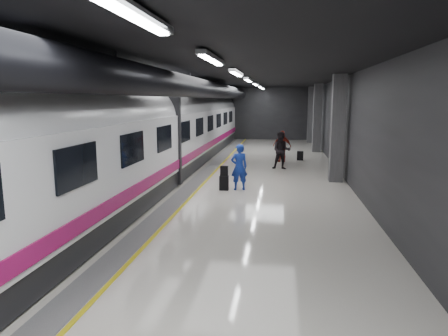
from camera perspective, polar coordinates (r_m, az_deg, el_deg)
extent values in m
plane|color=beige|center=(15.87, -0.03, -2.85)|extent=(40.00, 40.00, 0.00)
cube|color=black|center=(15.52, -0.03, 13.58)|extent=(10.00, 40.00, 0.02)
cube|color=#28282B|center=(35.42, 4.69, 7.74)|extent=(10.00, 0.02, 4.50)
cube|color=#28282B|center=(16.99, -17.03, 5.23)|extent=(0.02, 40.00, 4.50)
cube|color=#28282B|center=(15.62, 18.50, 4.80)|extent=(0.02, 40.00, 4.50)
cube|color=slate|center=(16.12, -4.79, -2.67)|extent=(0.65, 39.80, 0.01)
cube|color=yellow|center=(16.03, -3.40, -2.72)|extent=(0.10, 39.80, 0.01)
cylinder|color=black|center=(15.74, -4.82, 11.49)|extent=(0.80, 38.00, 0.80)
cube|color=silver|center=(4.72, -13.08, 21.01)|extent=(0.22, 2.60, 0.10)
cube|color=silver|center=(9.52, -1.74, 15.41)|extent=(0.22, 2.60, 0.10)
cube|color=silver|center=(14.45, 1.80, 13.46)|extent=(0.22, 2.60, 0.10)
cube|color=silver|center=(19.42, 3.51, 12.49)|extent=(0.22, 2.60, 0.10)
cube|color=silver|center=(24.40, 4.51, 11.91)|extent=(0.22, 2.60, 0.10)
cube|color=silver|center=(29.39, 5.18, 11.53)|extent=(0.22, 2.60, 0.10)
cube|color=silver|center=(33.38, 5.56, 11.30)|extent=(0.22, 2.60, 0.10)
cube|color=#515154|center=(17.52, 15.91, 5.41)|extent=(0.55, 0.55, 4.50)
cube|color=#515154|center=(27.45, 13.19, 6.95)|extent=(0.55, 0.55, 4.50)
cube|color=#515154|center=(33.43, 12.34, 7.44)|extent=(0.55, 0.55, 4.50)
cube|color=black|center=(16.57, -11.22, -1.27)|extent=(2.80, 38.00, 0.60)
cube|color=white|center=(16.37, -11.39, 3.55)|extent=(2.90, 38.00, 2.20)
cylinder|color=white|center=(16.30, -11.50, 6.87)|extent=(2.80, 38.00, 2.80)
cube|color=#990D53|center=(16.04, -6.34, 0.68)|extent=(0.04, 38.00, 0.35)
cube|color=black|center=(16.34, -11.42, 4.42)|extent=(3.05, 0.25, 3.80)
cube|color=black|center=(8.46, -20.21, 0.23)|extent=(0.05, 1.60, 0.85)
cube|color=black|center=(11.16, -12.91, 2.76)|extent=(0.05, 1.60, 0.85)
cube|color=black|center=(13.98, -8.49, 4.26)|extent=(0.05, 1.60, 0.85)
cube|color=black|center=(16.86, -5.56, 5.24)|extent=(0.05, 1.60, 0.85)
cube|color=black|center=(19.78, -3.48, 5.92)|extent=(0.05, 1.60, 0.85)
cube|color=black|center=(22.72, -1.94, 6.43)|extent=(0.05, 1.60, 0.85)
cube|color=black|center=(25.68, -0.75, 6.81)|extent=(0.05, 1.60, 0.85)
cube|color=black|center=(28.64, 0.20, 7.11)|extent=(0.05, 1.60, 0.85)
cube|color=black|center=(31.61, 0.97, 7.36)|extent=(0.05, 1.60, 0.85)
imported|color=#163EA9|center=(15.38, 2.18, 0.13)|extent=(0.76, 0.63, 1.79)
cube|color=black|center=(15.42, 0.01, -2.15)|extent=(0.35, 0.22, 0.57)
cube|color=black|center=(15.33, 0.03, -0.41)|extent=(0.30, 0.18, 0.38)
imported|color=black|center=(20.18, 8.20, 2.47)|extent=(0.93, 0.74, 1.88)
imported|color=maroon|center=(22.71, 8.29, 3.11)|extent=(1.10, 0.65, 1.76)
cube|color=black|center=(23.50, 10.82, 1.74)|extent=(0.36, 0.24, 0.52)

